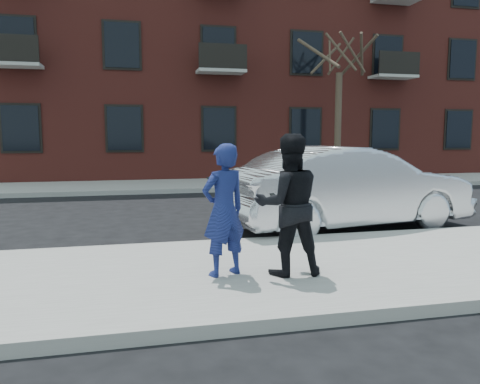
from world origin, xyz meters
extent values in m
plane|color=black|center=(0.00, 0.00, 0.00)|extent=(100.00, 100.00, 0.00)
cube|color=gray|center=(0.00, -0.25, 0.07)|extent=(50.00, 3.50, 0.15)
cube|color=#999691|center=(0.00, 1.55, 0.07)|extent=(50.00, 0.10, 0.15)
cube|color=gray|center=(0.00, 11.25, 0.07)|extent=(50.00, 3.50, 0.15)
cube|color=#999691|center=(0.00, 9.45, 0.07)|extent=(50.00, 0.10, 0.15)
cube|color=maroon|center=(2.00, 18.00, 6.00)|extent=(24.00, 10.00, 12.00)
cube|color=black|center=(-7.50, 12.94, 2.20)|extent=(1.30, 0.06, 1.70)
cube|color=black|center=(3.90, 12.94, 2.20)|extent=(1.30, 0.06, 1.70)
cube|color=black|center=(11.50, 12.94, 2.20)|extent=(1.30, 0.06, 1.70)
cube|color=black|center=(-7.50, 12.94, 5.40)|extent=(1.30, 0.06, 1.70)
cube|color=black|center=(3.90, 12.94, 5.40)|extent=(1.30, 0.06, 1.70)
cube|color=black|center=(11.50, 12.94, 5.40)|extent=(1.30, 0.06, 1.70)
cylinder|color=#3A2E22|center=(4.50, 11.00, 2.25)|extent=(0.26, 0.26, 4.20)
imported|color=silver|center=(0.89, 2.62, 0.86)|extent=(5.42, 2.58, 1.71)
imported|color=navy|center=(-2.33, -0.45, 1.00)|extent=(0.72, 0.61, 1.69)
cube|color=black|center=(-2.46, -0.26, 1.37)|extent=(0.11, 0.14, 0.08)
imported|color=black|center=(-1.51, -0.59, 1.06)|extent=(0.92, 0.73, 1.82)
cube|color=black|center=(-1.65, -0.40, 1.15)|extent=(0.09, 0.14, 0.06)
camera|label=1|loc=(-3.46, -6.22, 1.95)|focal=35.00mm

